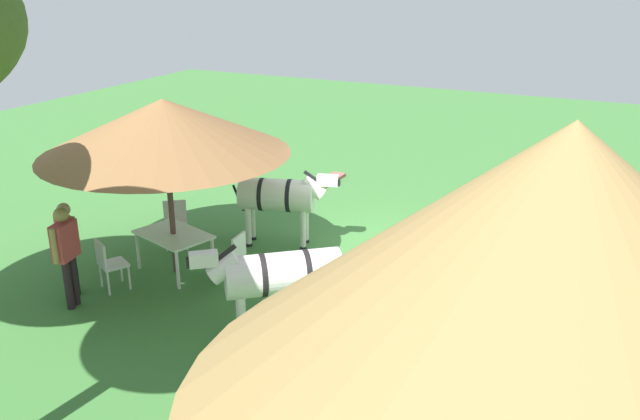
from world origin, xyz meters
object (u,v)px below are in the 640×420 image
Objects in this scene: patio_chair_near_lawn at (175,221)px; thatched_hut at (544,361)px; guest_behind_table at (66,248)px; zebra_nearest_camera at (280,196)px; patio_chair_west_end at (234,255)px; standing_watcher at (521,188)px; zebra_by_umbrella at (279,275)px; patio_chair_east_end at (108,262)px; guest_beside_umbrella at (68,240)px; shade_umbrella at (164,127)px; patio_dining_table at (174,238)px.

thatched_hut is at bearing 109.86° from patio_chair_near_lawn.
patio_chair_near_lawn is at bearing 168.80° from guest_behind_table.
thatched_hut reaches higher than zebra_nearest_camera.
patio_chair_west_end is 5.86m from standing_watcher.
patio_chair_west_end is at bearing -36.32° from thatched_hut.
thatched_hut is 2.80× the size of zebra_nearest_camera.
zebra_by_umbrella is at bearing 11.43° from zebra_nearest_camera.
guest_behind_table is at bearing 53.92° from patio_chair_near_lawn.
patio_chair_near_lawn is 0.44× the size of zebra_nearest_camera.
patio_chair_east_end and patio_chair_west_end have the same top height.
guest_beside_umbrella is 3.93m from zebra_nearest_camera.
zebra_nearest_camera reaches higher than patio_chair_near_lawn.
guest_behind_table is 0.84× the size of zebra_nearest_camera.
guest_behind_table is at bearing 130.16° from patio_chair_west_end.
thatched_hut reaches higher than standing_watcher.
zebra_by_umbrella is (-3.77, -0.34, 0.03)m from guest_beside_umbrella.
patio_chair_near_lawn is at bearing -53.38° from shade_umbrella.
thatched_hut is at bearing 26.03° from zebra_nearest_camera.
standing_watcher reaches higher than guest_beside_umbrella.
shade_umbrella is at bearing 29.21° from zebra_by_umbrella.
patio_chair_east_end is 3.42m from zebra_nearest_camera.
thatched_hut is 5.02m from zebra_by_umbrella.
guest_behind_table is at bearing -43.77° from zebra_nearest_camera.
standing_watcher is 0.86× the size of zebra_nearest_camera.
thatched_hut is 8.48m from standing_watcher.
thatched_hut reaches higher than patio_dining_table.
patio_chair_west_end is 2.70m from guest_behind_table.
standing_watcher is at bearing -117.63° from guest_beside_umbrella.
zebra_by_umbrella is (-3.46, -0.68, -0.02)m from guest_behind_table.
patio_chair_near_lawn reaches higher than patio_dining_table.
guest_behind_table is (1.88, 1.87, 0.50)m from patio_chair_west_end.
standing_watcher is (-4.04, -4.21, 0.54)m from patio_chair_west_end.
standing_watcher is at bearing -63.60° from zebra_by_umbrella.
zebra_by_umbrella is at bearing 27.09° from patio_chair_east_end.
patio_dining_table is (6.68, -3.94, -1.72)m from thatched_hut.
shade_umbrella is 3.41m from zebra_by_umbrella.
patio_chair_near_lawn is at bearing -80.64° from zebra_nearest_camera.
thatched_hut reaches higher than zebra_by_umbrella.
thatched_hut is 3.76× the size of patio_dining_table.
standing_watcher reaches higher than zebra_by_umbrella.
standing_watcher is 4.79m from zebra_nearest_camera.
guest_beside_umbrella is at bearing -148.94° from guest_behind_table.
patio_chair_west_end is at bearing -125.38° from guest_beside_umbrella.
patio_chair_near_lawn is 2.09m from patio_chair_west_end.
standing_watcher is (-5.23, -4.31, -1.61)m from shade_umbrella.
shade_umbrella is 4.69× the size of patio_chair_west_end.
patio_chair_west_end is (-1.75, -1.16, 0.00)m from patio_chair_east_end.
guest_behind_table reaches higher than guest_beside_umbrella.
standing_watcher reaches higher than guest_behind_table.
guest_behind_table is (7.37, -2.16, -1.35)m from thatched_hut.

